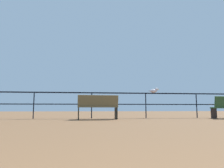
% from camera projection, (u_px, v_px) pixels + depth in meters
% --- Properties ---
extents(pier_railing, '(18.96, 0.05, 1.10)m').
position_uv_depth(pier_railing, '(92.00, 99.00, 8.46)').
color(pier_railing, black).
rests_on(pier_railing, ground_plane).
extents(bench_near_left, '(1.55, 0.70, 0.92)m').
position_uv_depth(bench_near_left, '(98.00, 106.00, 7.60)').
color(bench_near_left, brown).
rests_on(bench_near_left, ground_plane).
extents(seagull_on_rail, '(0.47, 0.24, 0.22)m').
position_uv_depth(seagull_on_rail, '(154.00, 91.00, 8.83)').
color(seagull_on_rail, silver).
rests_on(seagull_on_rail, pier_railing).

